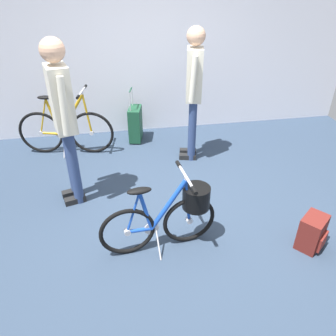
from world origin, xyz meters
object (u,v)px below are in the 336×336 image
object	(u,v)px
visitor_browsing	(194,87)
rolling_suitcase	(135,124)
visitor_near_wall	(63,114)
backpack_on_floor	(312,232)
display_bike_left	(66,130)
folding_bike_foreground	(172,214)

from	to	relation	value
visitor_browsing	rolling_suitcase	size ratio (longest dim) A/B	2.14
visitor_near_wall	backpack_on_floor	size ratio (longest dim) A/B	5.20
backpack_on_floor	display_bike_left	bearing A→B (deg)	135.98
rolling_suitcase	backpack_on_floor	xyz separation A→B (m)	(1.46, -2.64, -0.11)
visitor_near_wall	backpack_on_floor	bearing A→B (deg)	-27.90
display_bike_left	rolling_suitcase	size ratio (longest dim) A/B	1.64
folding_bike_foreground	rolling_suitcase	distance (m)	2.39
visitor_near_wall	display_bike_left	bearing A→B (deg)	99.12
visitor_near_wall	visitor_browsing	world-z (taller)	visitor_near_wall
visitor_browsing	backpack_on_floor	world-z (taller)	visitor_browsing
rolling_suitcase	backpack_on_floor	world-z (taller)	rolling_suitcase
visitor_near_wall	rolling_suitcase	size ratio (longest dim) A/B	2.20
rolling_suitcase	backpack_on_floor	bearing A→B (deg)	-61.00
folding_bike_foreground	visitor_near_wall	xyz separation A→B (m)	(-0.96, 0.95, 0.68)
display_bike_left	folding_bike_foreground	bearing A→B (deg)	-61.63
folding_bike_foreground	visitor_near_wall	world-z (taller)	visitor_near_wall
display_bike_left	rolling_suitcase	distance (m)	1.05
folding_bike_foreground	visitor_browsing	xyz separation A→B (m)	(0.61, 1.70, 0.65)
display_bike_left	visitor_near_wall	size ratio (longest dim) A/B	0.75
visitor_near_wall	visitor_browsing	xyz separation A→B (m)	(1.57, 0.75, -0.03)
visitor_browsing	folding_bike_foreground	bearing A→B (deg)	-109.57
backpack_on_floor	folding_bike_foreground	bearing A→B (deg)	168.81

